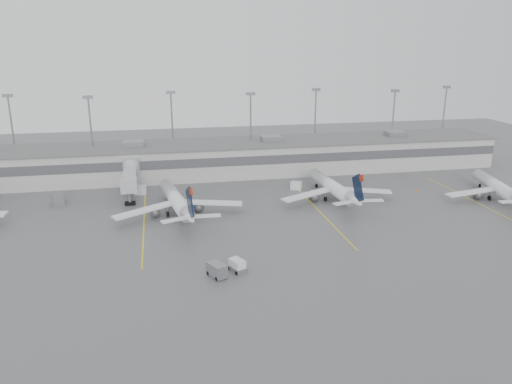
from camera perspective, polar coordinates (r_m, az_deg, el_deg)
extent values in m
plane|color=#545457|center=(76.46, 0.39, -8.97)|extent=(260.00, 260.00, 0.00)
cube|color=#A7A7A2|center=(129.48, -4.80, 3.80)|extent=(150.00, 16.00, 8.00)
cube|color=#47474C|center=(121.47, -4.37, 3.40)|extent=(150.00, 0.15, 2.20)
cube|color=#606060|center=(128.61, -4.85, 5.55)|extent=(152.00, 17.00, 0.30)
cube|color=slate|center=(142.82, 15.62, 6.44)|extent=(5.00, 4.00, 1.30)
cylinder|color=gray|center=(141.51, -25.99, 5.75)|extent=(0.44, 0.44, 20.00)
cube|color=slate|center=(140.17, -26.54, 9.83)|extent=(2.40, 0.50, 0.80)
cylinder|color=gray|center=(130.44, -18.24, 5.79)|extent=(0.44, 0.44, 20.00)
cube|color=slate|center=(128.99, -18.67, 10.23)|extent=(2.40, 0.50, 0.80)
cylinder|color=gray|center=(136.89, -9.52, 6.91)|extent=(0.44, 0.44, 20.00)
cube|color=slate|center=(135.51, -9.73, 11.16)|extent=(2.40, 0.50, 0.80)
cylinder|color=gray|center=(131.64, -0.61, 6.74)|extent=(0.44, 0.44, 20.00)
cube|color=slate|center=(130.21, -0.63, 11.16)|extent=(2.40, 0.50, 0.80)
cylinder|color=gray|center=(143.71, 6.75, 7.50)|extent=(0.44, 0.44, 20.00)
cube|color=slate|center=(142.40, 6.90, 11.55)|extent=(2.40, 0.50, 0.80)
cylinder|color=gray|center=(144.38, 15.31, 7.06)|extent=(0.44, 0.44, 20.00)
cube|color=slate|center=(143.07, 15.63, 11.08)|extent=(2.40, 0.50, 0.80)
cylinder|color=gray|center=(160.52, 20.60, 7.53)|extent=(0.44, 0.44, 20.00)
cube|color=slate|center=(159.35, 20.98, 11.14)|extent=(2.40, 0.50, 0.80)
cylinder|color=#A0A2A5|center=(121.25, -14.02, 2.18)|extent=(4.00, 4.00, 7.00)
cube|color=#A0A2A5|center=(114.77, -14.17, 1.76)|extent=(2.80, 13.00, 2.60)
cube|color=#A0A2A5|center=(107.55, -14.33, 0.73)|extent=(3.40, 2.40, 3.00)
cylinder|color=gray|center=(108.37, -14.22, -0.75)|extent=(0.70, 0.70, 2.80)
cube|color=black|center=(108.69, -14.18, -1.27)|extent=(2.20, 1.20, 0.70)
cube|color=yellow|center=(97.32, -12.69, -3.55)|extent=(0.25, 40.00, 0.01)
cube|color=yellow|center=(102.21, 7.31, -2.25)|extent=(0.25, 40.00, 0.01)
cube|color=yellow|center=(117.78, 23.69, -0.98)|extent=(0.25, 40.00, 0.01)
cylinder|color=white|center=(101.48, -9.20, -0.78)|extent=(6.19, 21.19, 2.86)
cone|color=white|center=(112.64, -10.42, 0.95)|extent=(3.25, 3.10, 2.86)
cone|color=white|center=(89.58, -7.57, -2.88)|extent=(3.59, 5.17, 2.86)
cube|color=white|center=(98.22, -12.68, -2.06)|extent=(12.17, 7.88, 0.33)
cube|color=white|center=(100.66, -5.15, -1.23)|extent=(12.64, 4.35, 0.33)
cube|color=black|center=(88.23, -7.56, -1.29)|extent=(1.14, 5.35, 6.24)
cube|color=#9F220C|center=(86.33, -7.44, 0.04)|extent=(0.59, 1.95, 1.81)
cylinder|color=black|center=(110.27, -10.04, -0.70)|extent=(0.47, 0.90, 0.86)
cylinder|color=black|center=(100.10, -10.04, -2.49)|extent=(0.59, 1.11, 1.05)
cylinder|color=black|center=(100.82, -7.80, -2.23)|extent=(0.59, 1.11, 1.05)
cylinder|color=white|center=(110.57, 8.56, 0.70)|extent=(4.07, 20.58, 2.79)
cone|color=white|center=(120.82, 6.42, 2.19)|extent=(2.95, 2.77, 2.79)
cone|color=white|center=(99.76, 11.35, -1.03)|extent=(3.07, 4.81, 2.79)
cube|color=white|center=(106.10, 5.86, -0.31)|extent=(12.12, 6.69, 0.33)
cube|color=white|center=(111.23, 12.15, 0.20)|extent=(12.30, 5.34, 0.33)
cube|color=black|center=(98.58, 11.56, 0.38)|extent=(0.61, 5.24, 6.08)
cube|color=#9F220C|center=(96.89, 11.95, 1.55)|extent=(0.40, 1.89, 1.76)
cylinder|color=black|center=(118.63, 6.93, 0.70)|extent=(0.38, 0.86, 0.84)
cylinder|color=black|center=(108.85, 7.95, -0.79)|extent=(0.48, 1.05, 1.02)
cylinder|color=black|center=(110.38, 9.82, -0.62)|extent=(0.48, 1.05, 1.02)
cylinder|color=white|center=(121.71, 25.73, 0.63)|extent=(6.96, 19.80, 2.68)
cone|color=white|center=(131.54, 23.84, 2.00)|extent=(3.17, 3.04, 2.68)
cube|color=white|center=(117.23, 23.38, -0.02)|extent=(11.80, 3.39, 0.31)
cylinder|color=black|center=(129.39, 24.20, 0.67)|extent=(0.48, 0.85, 0.81)
cylinder|color=black|center=(119.96, 25.12, -0.60)|extent=(0.61, 1.05, 0.98)
cylinder|color=black|center=(121.52, 26.74, -0.61)|extent=(0.61, 1.05, 0.98)
cube|color=silver|center=(75.97, -2.17, -8.37)|extent=(2.53, 2.96, 1.89)
cube|color=slate|center=(76.22, -2.17, -8.76)|extent=(2.90, 3.43, 0.74)
cylinder|color=black|center=(76.60, -3.14, -8.70)|extent=(0.47, 0.63, 0.59)
cylinder|color=black|center=(77.46, -2.11, -8.38)|extent=(0.47, 0.63, 0.59)
cylinder|color=black|center=(75.04, -2.23, -9.26)|extent=(0.47, 0.63, 0.59)
cylinder|color=black|center=(75.92, -1.18, -8.93)|extent=(0.47, 0.63, 0.59)
cube|color=slate|center=(74.45, -4.48, -8.85)|extent=(3.07, 3.69, 1.95)
cylinder|color=black|center=(75.28, -5.47, -9.22)|extent=(0.51, 0.69, 0.64)
cylinder|color=black|center=(74.32, -3.45, -9.53)|extent=(0.51, 0.69, 0.64)
cube|color=silver|center=(115.68, -13.11, 0.24)|extent=(2.91, 2.08, 1.95)
cube|color=silver|center=(116.60, 4.62, 0.73)|extent=(2.99, 2.57, 1.78)
cube|color=slate|center=(113.52, -21.69, -0.80)|extent=(3.04, 3.96, 2.19)
cone|color=orange|center=(102.45, -15.66, -2.51)|extent=(0.45, 0.45, 0.71)
cone|color=orange|center=(112.37, 6.61, -0.24)|extent=(0.46, 0.46, 0.73)
cone|color=orange|center=(120.09, 17.91, 0.14)|extent=(0.41, 0.41, 0.66)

